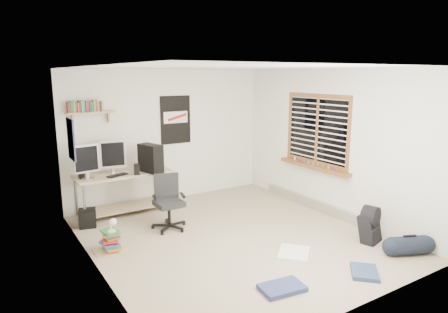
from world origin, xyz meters
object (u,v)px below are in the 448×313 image
desk (124,193)px  duffel_bag (409,245)px  office_chair (169,199)px  backpack (370,228)px  book_stack (110,240)px

desk → duffel_bag: size_ratio=3.19×
office_chair → backpack: office_chair is taller
office_chair → duffel_bag: bearing=-33.7°
desk → book_stack: desk is taller
office_chair → duffel_bag: (2.36, -2.59, -0.35)m
backpack → duffel_bag: backpack is taller
backpack → office_chair: bearing=122.4°
desk → office_chair: size_ratio=1.86×
office_chair → duffel_bag: size_ratio=1.72×
office_chair → backpack: 3.05m
desk → office_chair: 1.18m
duffel_bag → book_stack: size_ratio=1.05×
desk → duffel_bag: desk is taller
backpack → duffel_bag: bearing=-96.7°
desk → office_chair: office_chair is taller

